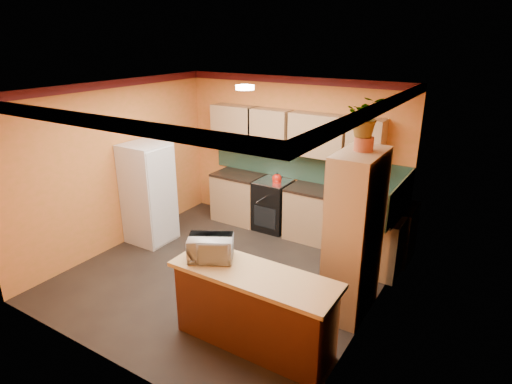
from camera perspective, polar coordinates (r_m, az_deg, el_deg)
room_shell at (r=5.89m, az=-2.98°, el=7.91°), size 4.24×4.24×2.72m
base_cabinets_back at (r=7.46m, az=6.46°, el=-2.79°), size 3.65×0.60×0.88m
countertop_back at (r=7.29m, az=6.60°, el=0.54°), size 3.65×0.62×0.04m
stove at (r=7.72m, az=2.28°, el=-1.75°), size 0.58×0.58×0.91m
kettle at (r=7.44m, az=2.82°, el=1.87°), size 0.23×0.23×0.18m
sink at (r=7.01m, az=12.33°, el=-0.32°), size 0.48×0.40×0.03m
base_cabinets_right at (r=6.61m, az=15.42°, el=-6.62°), size 0.60×0.80×0.88m
countertop_right at (r=6.42m, az=15.80°, el=-2.94°), size 0.62×0.80×0.04m
fridge at (r=7.36m, az=-14.15°, el=-0.19°), size 0.68×0.66×1.70m
pantry at (r=5.36m, az=12.98°, el=-5.66°), size 0.48×0.90×2.10m
fern_pot at (r=5.02m, az=14.17°, el=6.25°), size 0.22×0.22×0.16m
fern at (r=4.96m, az=14.48°, el=9.71°), size 0.50×0.47×0.46m
breakfast_bar at (r=4.96m, az=-0.30°, el=-15.58°), size 1.80×0.55×0.88m
bar_top at (r=4.70m, az=-0.31°, el=-10.98°), size 1.90×0.65×0.05m
microwave at (r=4.91m, az=-6.08°, el=-7.44°), size 0.60×0.54×0.28m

